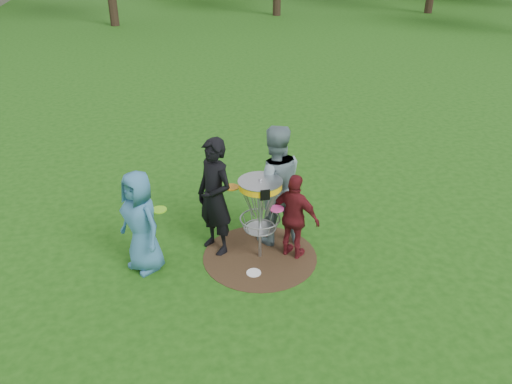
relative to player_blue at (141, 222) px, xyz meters
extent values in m
plane|color=#19470F|center=(1.76, -0.10, -0.80)|extent=(100.00, 100.00, 0.00)
cylinder|color=#47331E|center=(1.76, -0.10, -0.80)|extent=(1.80, 1.80, 0.01)
imported|color=teal|center=(0.00, 0.00, 0.00)|extent=(0.87, 0.93, 1.61)
imported|color=black|center=(1.13, 0.26, 0.15)|extent=(0.75, 0.83, 1.90)
imported|color=slate|center=(2.08, 0.36, 0.20)|extent=(1.00, 0.79, 2.00)
imported|color=maroon|center=(2.28, -0.17, -0.10)|extent=(0.83, 0.82, 1.41)
cylinder|color=white|center=(1.58, -0.51, -0.79)|extent=(0.22, 0.22, 0.02)
cylinder|color=#9EA0A5|center=(1.76, -0.10, -0.11)|extent=(0.05, 0.05, 1.38)
cylinder|color=yellow|center=(1.76, -0.10, 0.48)|extent=(0.64, 0.64, 0.10)
cylinder|color=#9EA0A5|center=(1.76, -0.10, 0.53)|extent=(0.66, 0.66, 0.01)
cube|color=black|center=(1.76, -0.43, 0.48)|extent=(0.14, 0.02, 0.16)
torus|color=#9EA0A5|center=(1.76, -0.10, -0.10)|extent=(0.62, 0.62, 0.02)
torus|color=#9EA0A5|center=(1.76, -0.10, -0.26)|extent=(0.50, 0.50, 0.02)
cylinder|color=#9EA0A5|center=(1.76, -0.10, -0.27)|extent=(0.44, 0.44, 0.01)
cylinder|color=#7AD617|center=(0.28, -0.02, 0.18)|extent=(0.22, 0.22, 0.02)
cylinder|color=orange|center=(1.37, 0.12, 0.36)|extent=(0.22, 0.22, 0.02)
cylinder|color=#FF437D|center=(1.92, 0.13, 0.43)|extent=(0.22, 0.22, 0.02)
cylinder|color=#FF43AC|center=(2.01, -0.14, 0.06)|extent=(0.22, 0.22, 0.02)
camera|label=1|loc=(0.37, -6.41, 3.83)|focal=35.00mm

